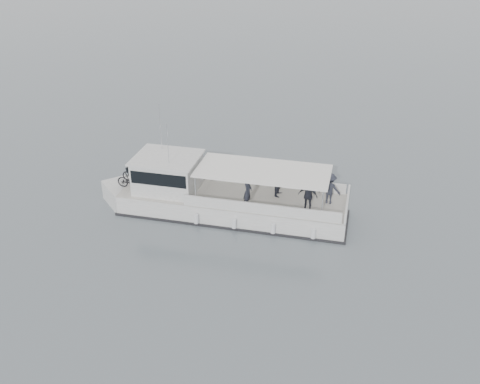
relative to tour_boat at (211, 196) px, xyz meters
The scene contains 2 objects.
ground 5.53m from the tour_boat, 148.35° to the left, with size 1400.00×1400.00×0.00m, color slate.
tour_boat is the anchor object (origin of this frame).
Camera 1 is at (21.96, -23.97, 15.73)m, focal length 40.00 mm.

